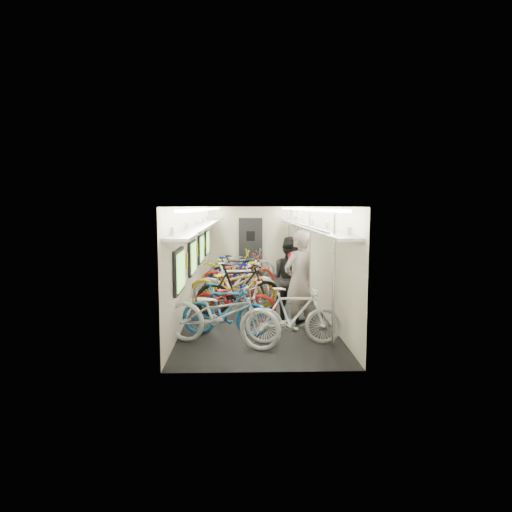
{
  "coord_description": "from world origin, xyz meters",
  "views": [
    {
      "loc": [
        -0.32,
        -11.43,
        2.41
      ],
      "look_at": [
        0.04,
        0.13,
        1.15
      ],
      "focal_mm": 32.0,
      "sensor_mm": 36.0,
      "label": 1
    }
  ],
  "objects": [
    {
      "name": "bicycle_12",
      "position": [
        -0.28,
        2.98,
        0.53
      ],
      "size": [
        2.05,
        0.75,
        1.07
      ],
      "primitive_type": "imported",
      "rotation": [
        0.0,
        0.0,
        1.55
      ],
      "color": "slate",
      "rests_on": "ground"
    },
    {
      "name": "bicycle_1",
      "position": [
        -0.62,
        -3.11,
        0.5
      ],
      "size": [
        1.73,
        0.74,
        1.0
      ],
      "primitive_type": "imported",
      "rotation": [
        0.0,
        0.0,
        1.41
      ],
      "color": "#195A9B",
      "rests_on": "ground"
    },
    {
      "name": "bicycle_2",
      "position": [
        -0.48,
        -2.04,
        0.47
      ],
      "size": [
        1.86,
        0.96,
        0.93
      ],
      "primitive_type": "imported",
      "rotation": [
        0.0,
        0.0,
        1.37
      ],
      "color": "maroon",
      "rests_on": "ground"
    },
    {
      "name": "bicycle_8",
      "position": [
        -0.42,
        0.83,
        0.56
      ],
      "size": [
        2.25,
        1.39,
        1.11
      ],
      "primitive_type": "imported",
      "rotation": [
        0.0,
        0.0,
        1.9
      ],
      "color": "maroon",
      "rests_on": "ground"
    },
    {
      "name": "bicycle_3",
      "position": [
        -0.38,
        -1.45,
        0.59
      ],
      "size": [
        2.03,
        1.05,
        1.17
      ],
      "primitive_type": "imported",
      "rotation": [
        0.0,
        0.0,
        1.84
      ],
      "color": "black",
      "rests_on": "ground"
    },
    {
      "name": "bicycle_7",
      "position": [
        -0.58,
        0.94,
        0.52
      ],
      "size": [
        1.8,
        1.09,
        1.04
      ],
      "primitive_type": "imported",
      "rotation": [
        0.0,
        0.0,
        1.2
      ],
      "color": "navy",
      "rests_on": "ground"
    },
    {
      "name": "bicycle_11",
      "position": [
        0.59,
        -3.67,
        0.51
      ],
      "size": [
        1.69,
        0.5,
        1.01
      ],
      "primitive_type": "imported",
      "rotation": [
        0.0,
        0.0,
        1.56
      ],
      "color": "silver",
      "rests_on": "ground"
    },
    {
      "name": "bicycle_0",
      "position": [
        -0.66,
        -3.72,
        0.57
      ],
      "size": [
        2.28,
        1.55,
        1.13
      ],
      "primitive_type": "imported",
      "rotation": [
        0.0,
        0.0,
        1.16
      ],
      "color": "silver",
      "rests_on": "ground"
    },
    {
      "name": "train_car_shell",
      "position": [
        -0.36,
        0.71,
        1.66
      ],
      "size": [
        10.0,
        10.0,
        10.0
      ],
      "color": "black",
      "rests_on": "ground"
    },
    {
      "name": "bicycle_14",
      "position": [
        -0.19,
        4.23,
        0.47
      ],
      "size": [
        1.87,
        1.21,
        0.93
      ],
      "primitive_type": "imported",
      "rotation": [
        0.0,
        0.0,
        1.2
      ],
      "color": "slate",
      "rests_on": "ground"
    },
    {
      "name": "passenger_near",
      "position": [
        0.78,
        -2.73,
        0.98
      ],
      "size": [
        0.85,
        0.81,
        1.95
      ],
      "primitive_type": "imported",
      "rotation": [
        0.0,
        0.0,
        3.82
      ],
      "color": "gray",
      "rests_on": "ground"
    },
    {
      "name": "passenger_mid",
      "position": [
        0.69,
        -1.99,
        0.89
      ],
      "size": [
        1.1,
        1.07,
        1.79
      ],
      "primitive_type": "imported",
      "rotation": [
        0.0,
        0.0,
        2.47
      ],
      "color": "black",
      "rests_on": "ground"
    },
    {
      "name": "bicycle_5",
      "position": [
        -0.53,
        -0.48,
        0.53
      ],
      "size": [
        1.78,
        0.56,
        1.06
      ],
      "primitive_type": "imported",
      "rotation": [
        0.0,
        0.0,
        1.53
      ],
      "color": "white",
      "rests_on": "ground"
    },
    {
      "name": "bicycle_10",
      "position": [
        -0.68,
        2.66,
        0.53
      ],
      "size": [
        2.12,
        1.02,
        1.07
      ],
      "primitive_type": "imported",
      "rotation": [
        0.0,
        0.0,
        1.73
      ],
      "color": "yellow",
      "rests_on": "ground"
    },
    {
      "name": "bicycle_4",
      "position": [
        -0.55,
        -0.73,
        0.55
      ],
      "size": [
        2.11,
        0.78,
        1.1
      ],
      "primitive_type": "imported",
      "rotation": [
        0.0,
        0.0,
        1.55
      ],
      "color": "#C69012",
      "rests_on": "ground"
    },
    {
      "name": "backpack",
      "position": [
        0.77,
        -2.11,
        1.28
      ],
      "size": [
        0.29,
        0.23,
        0.38
      ],
      "primitive_type": "cube",
      "rotation": [
        0.0,
        0.0,
        0.42
      ],
      "color": "#AF1311",
      "rests_on": "passenger_near"
    },
    {
      "name": "bicycle_9",
      "position": [
        -0.48,
        2.19,
        0.48
      ],
      "size": [
        1.6,
        0.47,
        0.96
      ],
      "primitive_type": "imported",
      "rotation": [
        0.0,
        0.0,
        1.58
      ],
      "color": "black",
      "rests_on": "ground"
    },
    {
      "name": "bicycle_6",
      "position": [
        -0.48,
        -0.39,
        0.54
      ],
      "size": [
        2.11,
        0.91,
        1.08
      ],
      "primitive_type": "imported",
      "rotation": [
        0.0,
        0.0,
        1.67
      ],
      "color": "#BCBDC1",
      "rests_on": "ground"
    }
  ]
}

